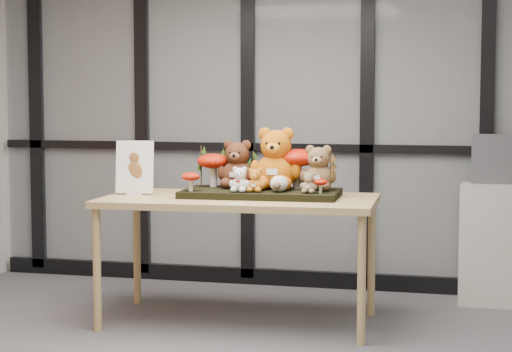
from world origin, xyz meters
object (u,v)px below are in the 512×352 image
(cabinet, at_px, (506,244))
(mushroom_back_left, at_px, (213,168))
(bear_pooh_yellow, at_px, (276,155))
(mushroom_front_right, at_px, (321,185))
(bear_white_bow, at_px, (240,178))
(diorama_tray, at_px, (261,193))
(plush_cream_hedgehog, at_px, (279,183))
(mushroom_back_right, at_px, (297,167))
(display_table, at_px, (239,208))
(bear_beige_small, at_px, (309,181))
(sign_holder, at_px, (135,169))
(bear_tan_back, at_px, (318,165))
(bear_small_yellow, at_px, (255,179))
(mushroom_front_left, at_px, (191,181))
(monitor, at_px, (508,159))
(bear_brown_medium, at_px, (237,162))

(cabinet, bearing_deg, mushroom_back_left, -157.63)
(bear_pooh_yellow, bearing_deg, mushroom_front_right, -32.16)
(bear_white_bow, height_order, mushroom_front_right, bear_white_bow)
(diorama_tray, height_order, mushroom_front_right, mushroom_front_right)
(mushroom_back_left, bearing_deg, plush_cream_hedgehog, -23.81)
(bear_white_bow, bearing_deg, mushroom_back_right, 41.13)
(mushroom_back_left, xyz_separation_m, mushroom_front_right, (0.75, -0.22, -0.07))
(display_table, distance_m, bear_beige_small, 0.49)
(plush_cream_hedgehog, relative_size, sign_holder, 0.33)
(display_table, xyz_separation_m, mushroom_front_right, (0.52, -0.03, 0.16))
(sign_holder, distance_m, cabinet, 2.59)
(diorama_tray, bearing_deg, display_table, -153.43)
(bear_tan_back, xyz_separation_m, bear_white_bow, (-0.45, -0.24, -0.07))
(bear_pooh_yellow, bearing_deg, plush_cream_hedgehog, -74.12)
(mushroom_back_right, bearing_deg, bear_small_yellow, -127.80)
(bear_white_bow, height_order, cabinet, bear_white_bow)
(display_table, xyz_separation_m, mushroom_front_left, (-0.28, -0.10, 0.17))
(diorama_tray, relative_size, bear_beige_small, 6.85)
(mushroom_front_left, height_order, mushroom_front_right, mushroom_front_left)
(bear_tan_back, distance_m, mushroom_front_left, 0.81)
(diorama_tray, distance_m, mushroom_front_right, 0.42)
(diorama_tray, height_order, monitor, monitor)
(bear_brown_medium, bearing_deg, diorama_tray, -28.14)
(bear_brown_medium, bearing_deg, mushroom_front_left, -134.71)
(display_table, distance_m, bear_pooh_yellow, 0.41)
(diorama_tray, bearing_deg, bear_brown_medium, 151.86)
(bear_white_bow, xyz_separation_m, cabinet, (1.62, 1.04, -0.52))
(mushroom_back_right, distance_m, mushroom_front_left, 0.70)
(bear_tan_back, height_order, mushroom_front_left, bear_tan_back)
(diorama_tray, xyz_separation_m, bear_tan_back, (0.35, 0.09, 0.18))
(bear_white_bow, bearing_deg, mushroom_front_right, 3.50)
(bear_small_yellow, bearing_deg, plush_cream_hedgehog, 11.85)
(bear_white_bow, xyz_separation_m, sign_holder, (-0.72, 0.07, 0.04))
(cabinet, bearing_deg, mushroom_back_right, -150.23)
(bear_beige_small, relative_size, mushroom_back_right, 0.51)
(bear_beige_small, bearing_deg, bear_brown_medium, 156.36)
(mushroom_back_right, height_order, monitor, monitor)
(display_table, bearing_deg, plush_cream_hedgehog, -7.64)
(bear_brown_medium, relative_size, mushroom_front_left, 2.61)
(mushroom_front_right, relative_size, sign_holder, 0.28)
(bear_white_bow, relative_size, mushroom_back_right, 0.62)
(display_table, distance_m, cabinet, 1.93)
(bear_beige_small, height_order, plush_cream_hedgehog, bear_beige_small)
(bear_white_bow, bearing_deg, display_table, 105.42)
(cabinet, distance_m, monitor, 0.59)
(mushroom_front_right, bearing_deg, bear_white_bow, -173.77)
(cabinet, relative_size, monitor, 1.71)
(bear_beige_small, bearing_deg, bear_small_yellow, -179.22)
(plush_cream_hedgehog, height_order, mushroom_front_right, plush_cream_hedgehog)
(bear_tan_back, distance_m, sign_holder, 1.18)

